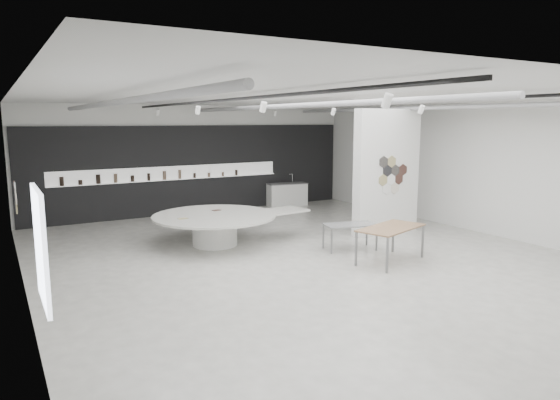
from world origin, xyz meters
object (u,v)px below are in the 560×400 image
partition_column (387,172)px  kitchen_counter (287,194)px  display_island (217,225)px  sample_table_wood (391,230)px  sample_table_stone (350,226)px

partition_column → kitchen_counter: 5.68m
display_island → sample_table_wood: bearing=-56.8°
kitchen_counter → sample_table_stone: bearing=-99.8°
display_island → partition_column: bearing=-19.3°
display_island → sample_table_stone: bearing=-44.1°
sample_table_stone → kitchen_counter: size_ratio=0.88×
partition_column → display_island: bearing=166.7°
sample_table_wood → sample_table_stone: sample_table_wood is taller
partition_column → sample_table_wood: partition_column is taller
display_island → sample_table_wood: size_ratio=2.25×
sample_table_wood → sample_table_stone: (-0.12, 1.36, -0.16)m
partition_column → sample_table_wood: bearing=-129.7°
sample_table_wood → sample_table_stone: size_ratio=1.38×
sample_table_wood → kitchen_counter: kitchen_counter is taller
display_island → kitchen_counter: (4.79, 4.37, -0.10)m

